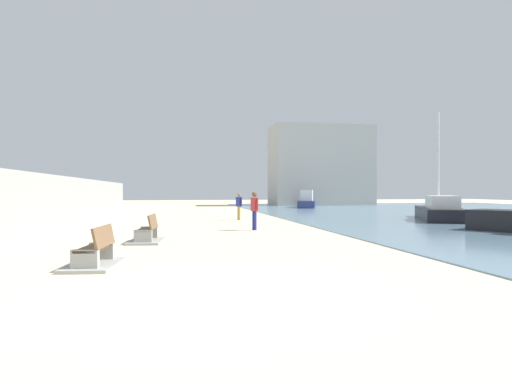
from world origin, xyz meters
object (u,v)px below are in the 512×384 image
Objects in this scene: bench_near at (95,257)px; boat_far_left at (307,201)px; person_walking at (239,204)px; boat_mid_bay at (440,211)px; bench_far at (147,236)px; person_standing at (254,208)px.

boat_far_left reaches higher than bench_near.
person_walking is (5.75, 16.63, 0.74)m from bench_near.
boat_mid_bay is (17.76, 14.20, 0.36)m from bench_near.
bench_far is 6.28m from person_standing.
bench_near is 10.89m from person_standing.
person_walking is 0.95× the size of person_standing.
person_walking is 21.27m from boat_far_left.
boat_mid_bay reaches higher than boat_far_left.
person_standing is 28.00m from boat_far_left.
boat_mid_bay is at bearing 28.25° from bench_far.
boat_far_left is at bearing 62.49° from person_walking.
boat_far_left is at bearing 64.22° from bench_far.
boat_mid_bay is (12.28, 4.82, -0.44)m from person_standing.
person_standing is (-0.27, -7.25, 0.06)m from person_walking.
bench_far is at bearing -115.78° from boat_far_left.
bench_near is at bearing -100.08° from bench_far.
bench_far is at bearing -137.20° from person_standing.
person_standing is at bearing -158.56° from boat_mid_bay.
boat_mid_bay reaches higher than bench_near.
boat_mid_bay is at bearing -11.44° from person_walking.
bench_near and bench_far have the same top height.
boat_far_left is (10.09, 26.12, -0.35)m from person_standing.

